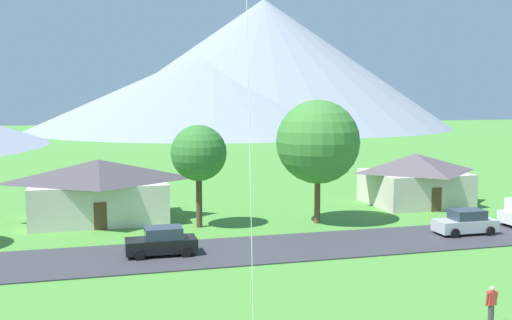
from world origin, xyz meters
TOP-DOWN VIEW (x-y plane):
  - road_strip at (0.00, 29.45)m, footprint 160.00×6.78m
  - mountain_far_west_ridge at (45.33, 173.99)m, footprint 112.03×112.03m
  - mountain_far_east_ridge at (27.49, 162.76)m, footprint 102.55×102.55m
  - house_leftmost at (-5.57, 41.28)m, footprint 10.74×7.47m
  - house_left_center at (21.34, 41.15)m, footprint 8.47×7.59m
  - tree_near_left at (10.21, 36.00)m, footprint 6.24×6.24m
  - tree_left_of_center at (1.41, 36.95)m, footprint 4.06×4.06m
  - parked_car_silver_west_end at (18.69, 29.67)m, footprint 4.23×2.13m
  - parked_car_black_mid_west at (-2.14, 29.59)m, footprint 4.22×2.11m
  - watcher_person at (9.93, 14.96)m, footprint 0.56×0.24m

SIDE VIEW (x-z plane):
  - road_strip at x=0.00m, z-range 0.00..0.08m
  - parked_car_silver_west_end at x=18.69m, z-range 0.03..1.71m
  - parked_car_black_mid_west at x=-2.14m, z-range 0.03..1.71m
  - watcher_person at x=9.93m, z-range 0.04..1.71m
  - house_left_center at x=21.34m, z-range 0.08..4.59m
  - house_leftmost at x=-5.57m, z-range 0.08..4.81m
  - tree_left_of_center at x=1.41m, z-range 1.67..9.14m
  - tree_near_left at x=10.21m, z-range 1.50..10.77m
  - mountain_far_east_ridge at x=27.49m, z-range 0.00..22.74m
  - mountain_far_west_ridge at x=45.33m, z-range 0.00..38.58m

